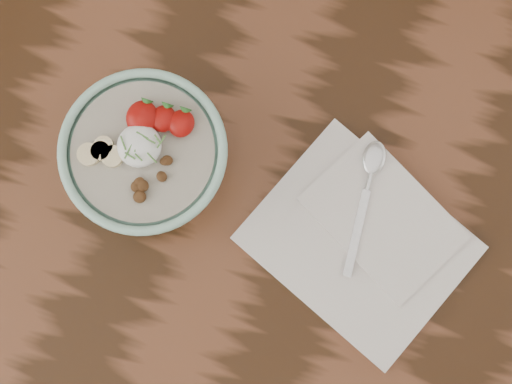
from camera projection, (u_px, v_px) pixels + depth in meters
table at (311, 226)px, 91.89cm from camera, size 160.00×90.00×75.00cm
breakfast_bowl at (148, 157)px, 77.60cm from camera, size 17.78×17.78×11.75cm
napkin at (364, 237)px, 81.77cm from camera, size 28.53×26.20×1.42cm
spoon at (370, 176)px, 81.59cm from camera, size 2.96×16.12×0.84cm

